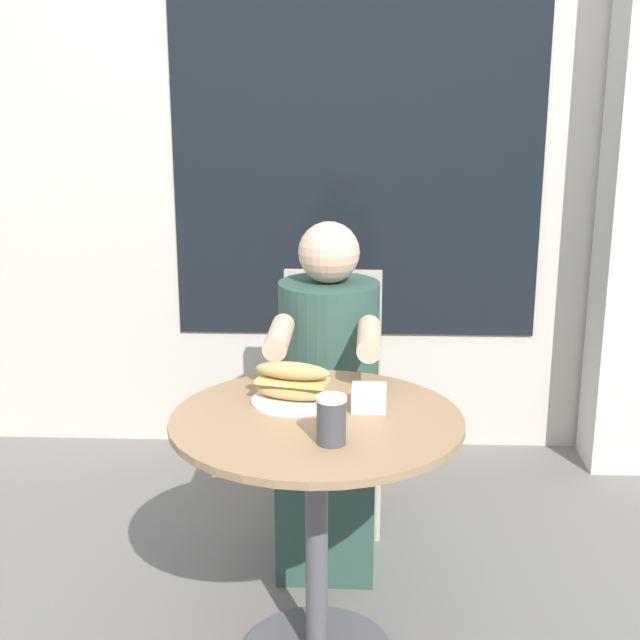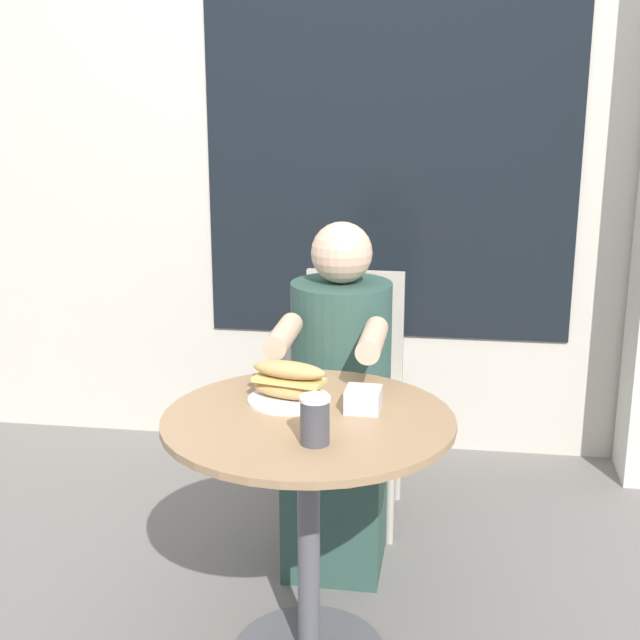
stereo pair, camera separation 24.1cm
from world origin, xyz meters
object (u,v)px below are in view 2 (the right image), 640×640
object	(u,v)px
seated_diner	(339,417)
drink_cup	(315,420)
cafe_table	(309,483)
sandwich_on_plate	(289,384)
diner_chair	(352,371)

from	to	relation	value
seated_diner	drink_cup	world-z (taller)	seated_diner
cafe_table	sandwich_on_plate	distance (m)	0.26
diner_chair	drink_cup	distance (m)	1.09
drink_cup	sandwich_on_plate	bearing A→B (deg)	112.28
cafe_table	seated_diner	distance (m)	0.55
cafe_table	seated_diner	size ratio (longest dim) A/B	0.68
cafe_table	sandwich_on_plate	bearing A→B (deg)	122.87
diner_chair	seated_diner	xyz separation A→B (m)	(-0.00, -0.35, -0.04)
seated_diner	drink_cup	xyz separation A→B (m)	(0.03, -0.71, 0.28)
seated_diner	sandwich_on_plate	size ratio (longest dim) A/B	4.98
sandwich_on_plate	diner_chair	bearing A→B (deg)	84.13
sandwich_on_plate	cafe_table	bearing A→B (deg)	-57.13
cafe_table	drink_cup	distance (m)	0.30
diner_chair	sandwich_on_plate	xyz separation A→B (m)	(-0.08, -0.79, 0.23)
sandwich_on_plate	drink_cup	size ratio (longest dim) A/B	1.88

